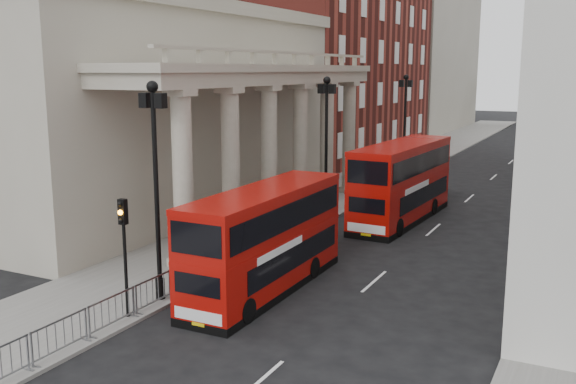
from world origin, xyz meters
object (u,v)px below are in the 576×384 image
object	(u,v)px
monument_column	(558,21)
pedestrian_b	(250,205)
pedestrian_a	(266,212)
bus_near	(266,238)
lamp_post_south	(156,176)
lamp_post_mid	(326,137)
pedestrian_c	(303,194)
bus_far	(402,180)
lamp_post_north	(405,119)
traffic_light	(124,236)

from	to	relation	value
monument_column	pedestrian_b	xyz separation A→B (m)	(-10.06, -75.12, -14.91)
pedestrian_a	pedestrian_b	xyz separation A→B (m)	(-1.64, 1.08, 0.06)
pedestrian_b	bus_near	bearing A→B (deg)	126.46
lamp_post_south	pedestrian_a	distance (m)	12.56
lamp_post_mid	bus_near	xyz separation A→B (m)	(3.02, -13.00, -2.72)
pedestrian_a	bus_near	bearing A→B (deg)	-47.29
bus_near	lamp_post_mid	bearing A→B (deg)	103.05
pedestrian_c	bus_far	bearing A→B (deg)	-10.79
lamp_post_south	pedestrian_c	bearing A→B (deg)	97.06
pedestrian_c	lamp_post_north	bearing A→B (deg)	69.87
lamp_post_mid	traffic_light	world-z (taller)	lamp_post_mid
lamp_post_south	lamp_post_mid	bearing A→B (deg)	90.00
bus_far	lamp_post_south	bearing A→B (deg)	-100.93
lamp_post_mid	lamp_post_north	xyz separation A→B (m)	(0.00, 16.00, 0.00)
monument_column	bus_near	xyz separation A→B (m)	(-3.58, -85.00, -13.79)
traffic_light	pedestrian_c	bearing A→B (deg)	96.62
pedestrian_a	pedestrian_c	xyz separation A→B (m)	(-0.32, 5.44, 0.04)
monument_column	bus_near	distance (m)	86.19
traffic_light	pedestrian_c	xyz separation A→B (m)	(-2.24, 19.26, -2.05)
pedestrian_a	lamp_post_mid	bearing A→B (deg)	80.58
bus_near	pedestrian_a	world-z (taller)	bus_near
lamp_post_mid	traffic_light	bearing A→B (deg)	-89.68
lamp_post_south	pedestrian_c	world-z (taller)	lamp_post_south
lamp_post_north	traffic_light	distance (m)	34.07
pedestrian_a	bus_far	bearing A→B (deg)	56.25
bus_near	monument_column	bearing A→B (deg)	87.57
pedestrian_b	lamp_post_north	bearing A→B (deg)	-97.03
monument_column	bus_far	xyz separation A→B (m)	(-2.30, -70.63, -13.57)
bus_far	pedestrian_c	distance (m)	6.58
monument_column	lamp_post_mid	size ratio (longest dim) A/B	6.51
lamp_post_north	lamp_post_south	bearing A→B (deg)	-90.00
bus_near	pedestrian_c	distance (m)	15.19
lamp_post_south	traffic_light	xyz separation A→B (m)	(0.10, -2.02, -1.80)
monument_column	pedestrian_c	size ratio (longest dim) A/B	29.04
lamp_post_south	pedestrian_a	xyz separation A→B (m)	(-1.81, 11.80, -3.90)
lamp_post_south	bus_far	size ratio (longest dim) A/B	0.77
lamp_post_north	bus_near	xyz separation A→B (m)	(3.02, -29.00, -2.72)
lamp_post_mid	traffic_light	distance (m)	18.11
lamp_post_mid	lamp_post_south	bearing A→B (deg)	-90.00
pedestrian_b	pedestrian_c	size ratio (longest dim) A/B	1.02
lamp_post_north	bus_far	world-z (taller)	lamp_post_north
lamp_post_mid	bus_near	size ratio (longest dim) A/B	0.86
lamp_post_north	pedestrian_c	distance (m)	15.40
bus_near	pedestrian_b	bearing A→B (deg)	123.22
lamp_post_mid	pedestrian_b	world-z (taller)	lamp_post_mid
bus_near	pedestrian_a	distance (m)	10.11
lamp_post_south	bus_near	size ratio (longest dim) A/B	0.86
pedestrian_a	lamp_post_south	bearing A→B (deg)	-67.32
traffic_light	pedestrian_c	world-z (taller)	traffic_light
traffic_light	pedestrian_b	world-z (taller)	traffic_light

